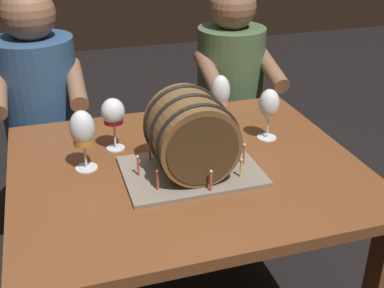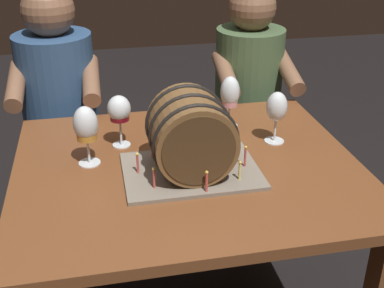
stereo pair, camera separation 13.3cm
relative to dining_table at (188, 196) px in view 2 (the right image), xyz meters
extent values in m
cube|color=brown|center=(0.00, 0.00, 0.10)|extent=(1.11, 0.93, 0.03)
cube|color=brown|center=(-0.50, 0.41, -0.27)|extent=(0.07, 0.07, 0.70)
cube|color=brown|center=(0.50, 0.41, -0.27)|extent=(0.07, 0.07, 0.70)
cube|color=gray|center=(0.00, -0.05, 0.13)|extent=(0.42, 0.30, 0.01)
cylinder|color=brown|center=(0.00, -0.05, 0.25)|extent=(0.25, 0.23, 0.25)
cylinder|color=#46301B|center=(0.00, -0.17, 0.25)|extent=(0.22, 0.00, 0.22)
cylinder|color=#46301B|center=(0.00, 0.07, 0.25)|extent=(0.22, 0.00, 0.22)
torus|color=black|center=(0.00, -0.13, 0.25)|extent=(0.26, 0.01, 0.26)
torus|color=black|center=(0.00, -0.05, 0.25)|extent=(0.26, 0.01, 0.26)
torus|color=black|center=(0.00, 0.03, 0.25)|extent=(0.26, 0.01, 0.26)
cylinder|color=#D64C47|center=(0.17, -0.07, 0.16)|extent=(0.01, 0.01, 0.06)
sphere|color=#F9C64C|center=(0.17, -0.07, 0.20)|extent=(0.01, 0.01, 0.01)
cylinder|color=#EAD666|center=(0.12, 0.05, 0.16)|extent=(0.01, 0.01, 0.06)
sphere|color=#F9C64C|center=(0.12, 0.05, 0.20)|extent=(0.01, 0.01, 0.01)
cylinder|color=#D64C47|center=(0.02, 0.09, 0.16)|extent=(0.01, 0.01, 0.05)
sphere|color=#F9C64C|center=(0.02, 0.09, 0.19)|extent=(0.01, 0.01, 0.01)
cylinder|color=#D64C47|center=(-0.11, 0.05, 0.16)|extent=(0.01, 0.01, 0.07)
sphere|color=#F9C64C|center=(-0.11, 0.05, 0.20)|extent=(0.01, 0.01, 0.01)
cylinder|color=#D64C47|center=(-0.16, -0.04, 0.16)|extent=(0.01, 0.01, 0.06)
sphere|color=#F9C64C|center=(-0.16, -0.04, 0.20)|extent=(0.01, 0.01, 0.01)
cylinder|color=#D64C47|center=(-0.13, -0.14, 0.16)|extent=(0.01, 0.01, 0.06)
sphere|color=#F9C64C|center=(-0.13, -0.14, 0.20)|extent=(0.01, 0.01, 0.01)
cylinder|color=#D64C47|center=(0.02, -0.19, 0.16)|extent=(0.01, 0.01, 0.06)
sphere|color=#F9C64C|center=(0.02, -0.19, 0.20)|extent=(0.01, 0.01, 0.01)
cylinder|color=#EAD666|center=(0.13, -0.14, 0.16)|extent=(0.01, 0.01, 0.05)
sphere|color=#F9C64C|center=(0.13, -0.14, 0.19)|extent=(0.01, 0.01, 0.01)
cylinder|color=white|center=(0.21, 0.26, 0.12)|extent=(0.07, 0.07, 0.00)
cylinder|color=white|center=(0.21, 0.26, 0.16)|extent=(0.01, 0.01, 0.08)
ellipsoid|color=white|center=(0.21, 0.26, 0.26)|extent=(0.07, 0.07, 0.12)
cylinder|color=pink|center=(0.21, 0.26, 0.22)|extent=(0.06, 0.06, 0.03)
cylinder|color=white|center=(-0.20, 0.18, 0.12)|extent=(0.06, 0.06, 0.00)
cylinder|color=white|center=(-0.20, 0.18, 0.17)|extent=(0.01, 0.01, 0.09)
ellipsoid|color=white|center=(-0.20, 0.18, 0.26)|extent=(0.08, 0.08, 0.09)
cylinder|color=maroon|center=(-0.20, 0.18, 0.23)|extent=(0.06, 0.06, 0.02)
cylinder|color=white|center=(-0.31, 0.07, 0.12)|extent=(0.07, 0.07, 0.00)
cylinder|color=white|center=(-0.31, 0.07, 0.16)|extent=(0.01, 0.01, 0.08)
ellipsoid|color=white|center=(-0.31, 0.07, 0.26)|extent=(0.08, 0.08, 0.12)
cylinder|color=#C6842D|center=(-0.31, 0.07, 0.23)|extent=(0.06, 0.06, 0.04)
cylinder|color=white|center=(0.33, 0.10, 0.12)|extent=(0.07, 0.07, 0.00)
cylinder|color=white|center=(0.33, 0.10, 0.16)|extent=(0.01, 0.01, 0.08)
ellipsoid|color=white|center=(0.33, 0.10, 0.25)|extent=(0.07, 0.07, 0.11)
cube|color=#1B2D46|center=(-0.43, 0.72, -0.40)|extent=(0.34, 0.32, 0.45)
cylinder|color=#2D4C75|center=(-0.43, 0.72, 0.11)|extent=(0.33, 0.33, 0.56)
sphere|color=brown|center=(-0.43, 0.72, 0.48)|extent=(0.22, 0.22, 0.22)
cylinder|color=brown|center=(-0.29, 0.58, 0.23)|extent=(0.07, 0.31, 0.14)
cylinder|color=brown|center=(-0.58, 0.59, 0.23)|extent=(0.07, 0.31, 0.14)
cube|color=#2A3A24|center=(0.43, 0.72, -0.40)|extent=(0.34, 0.32, 0.45)
cylinder|color=#47603D|center=(0.43, 0.72, 0.10)|extent=(0.33, 0.33, 0.54)
sphere|color=brown|center=(0.43, 0.72, 0.46)|extent=(0.21, 0.21, 0.21)
cylinder|color=brown|center=(0.56, 0.58, 0.21)|extent=(0.09, 0.31, 0.14)
cylinder|color=brown|center=(0.28, 0.59, 0.21)|extent=(0.09, 0.31, 0.14)
camera|label=1|loc=(-0.40, -1.35, 0.91)|focal=46.57mm
camera|label=2|loc=(-0.27, -1.38, 0.91)|focal=46.57mm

